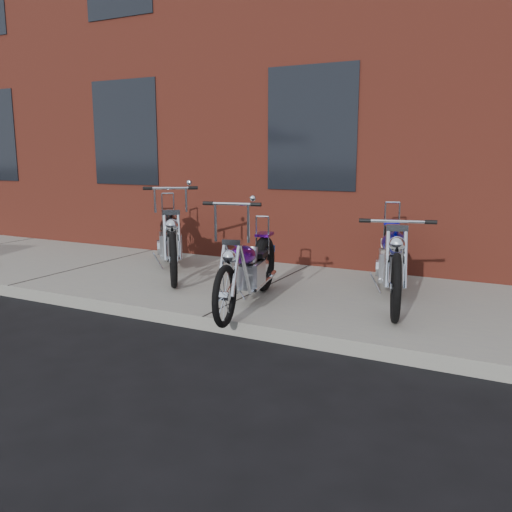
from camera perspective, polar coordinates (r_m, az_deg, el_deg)
The scene contains 6 objects.
ground at distance 5.78m, azimuth -5.61°, elevation -7.81°, with size 120.00×120.00×0.00m, color black.
sidewalk at distance 7.02m, azimuth 1.03°, elevation -3.81°, with size 22.00×3.00×0.15m, color slate.
building_brick at distance 13.13m, azimuth 14.54°, elevation 19.85°, with size 22.00×10.00×8.00m, color maroon.
chopper_purple at distance 6.05m, azimuth -0.82°, elevation -1.63°, with size 0.65×2.14×1.21m.
chopper_blue at distance 6.50m, azimuth 14.20°, elevation -0.58°, with size 0.86×2.42×1.08m.
chopper_third at distance 7.84m, azimuth -8.98°, elevation 1.53°, with size 1.63×2.04×1.27m.
Camera 1 is at (3.00, -4.60, 1.83)m, focal length 38.00 mm.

